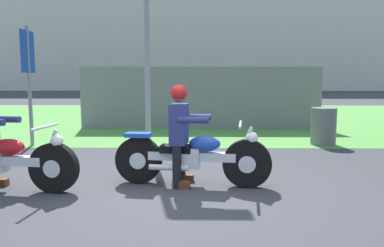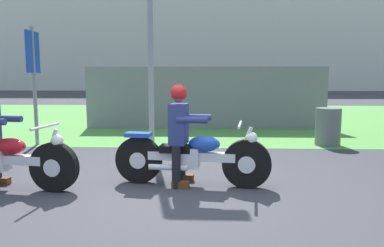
{
  "view_description": "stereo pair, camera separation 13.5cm",
  "coord_description": "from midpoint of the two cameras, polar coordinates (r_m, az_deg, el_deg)",
  "views": [
    {
      "loc": [
        0.26,
        -4.76,
        1.52
      ],
      "look_at": [
        0.18,
        0.61,
        0.85
      ],
      "focal_mm": 35.27,
      "sensor_mm": 36.0,
      "label": 1
    },
    {
      "loc": [
        0.4,
        -4.75,
        1.52
      ],
      "look_at": [
        0.18,
        0.61,
        0.85
      ],
      "focal_mm": 35.27,
      "sensor_mm": 36.0,
      "label": 2
    }
  ],
  "objects": [
    {
      "name": "ground",
      "position": [
        5.0,
        -1.64,
        -10.57
      ],
      "size": [
        120.0,
        120.0,
        0.0
      ],
      "primitive_type": "plane",
      "color": "#38383D"
    },
    {
      "name": "grass_verge",
      "position": [
        13.99,
        0.9,
        0.9
      ],
      "size": [
        60.0,
        12.0,
        0.01
      ],
      "primitive_type": "cube",
      "color": "#549342",
      "rests_on": "ground"
    },
    {
      "name": "stadium_facade",
      "position": [
        44.61,
        -0.5,
        13.97
      ],
      "size": [
        54.75,
        8.0,
        13.68
      ],
      "primitive_type": "cube",
      "color": "silver",
      "rests_on": "ground"
    },
    {
      "name": "motorcycle_lead",
      "position": [
        5.28,
        0.72,
        -5.1
      ],
      "size": [
        2.2,
        0.66,
        0.89
      ],
      "rotation": [
        0.0,
        0.0,
        -0.13
      ],
      "color": "black",
      "rests_on": "ground"
    },
    {
      "name": "rider_lead",
      "position": [
        5.24,
        -1.09,
        -0.48
      ],
      "size": [
        0.59,
        0.51,
        1.41
      ],
      "rotation": [
        0.0,
        0.0,
        -0.13
      ],
      "color": "black",
      "rests_on": "ground"
    },
    {
      "name": "trash_can",
      "position": [
        8.89,
        20.29,
        -0.47
      ],
      "size": [
        0.55,
        0.55,
        0.83
      ],
      "primitive_type": "cylinder",
      "color": "#595E5B",
      "rests_on": "ground"
    },
    {
      "name": "sign_banner",
      "position": [
        9.0,
        -22.45,
        7.88
      ],
      "size": [
        0.08,
        0.6,
        2.6
      ],
      "color": "gray",
      "rests_on": "ground"
    },
    {
      "name": "fence_segment",
      "position": [
        10.97,
        2.39,
        3.87
      ],
      "size": [
        7.0,
        0.06,
        1.8
      ],
      "primitive_type": "cube",
      "color": "slate",
      "rests_on": "ground"
    }
  ]
}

